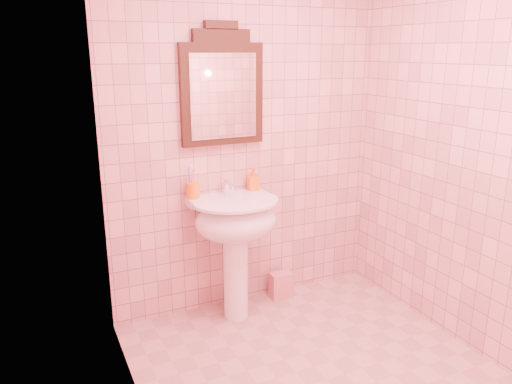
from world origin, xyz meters
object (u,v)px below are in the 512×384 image
towel (281,285)px  mirror (222,89)px  pedestal_sink (236,229)px  toothbrush_cup (193,190)px  soap_dispenser (253,179)px

towel → mirror: bearing=169.5°
pedestal_sink → mirror: size_ratio=1.09×
toothbrush_cup → soap_dispenser: toothbrush_cup is taller
soap_dispenser → towel: 0.87m
toothbrush_cup → soap_dispenser: 0.45m
mirror → towel: (0.42, -0.08, -1.47)m
mirror → toothbrush_cup: bearing=-171.0°
pedestal_sink → toothbrush_cup: toothbrush_cup is taller
mirror → soap_dispenser: mirror is taller
pedestal_sink → mirror: (0.00, 0.20, 0.91)m
pedestal_sink → soap_dispenser: 0.39m
pedestal_sink → soap_dispenser: (0.21, 0.16, 0.28)m
soap_dispenser → towel: (0.21, -0.04, -0.84)m
pedestal_sink → mirror: 0.93m
mirror → towel: bearing=-10.5°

